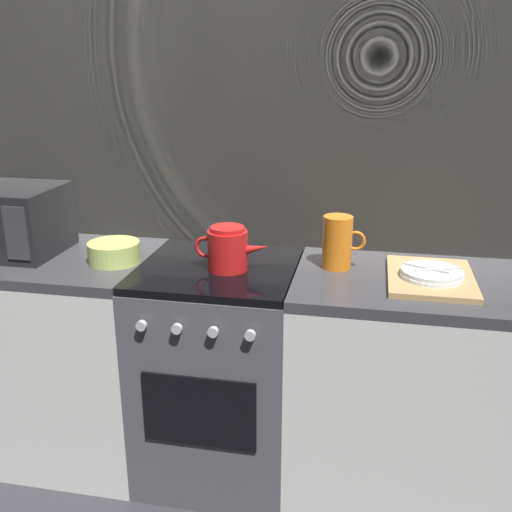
# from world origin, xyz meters

# --- Properties ---
(ground_plane) EXTENTS (8.00, 8.00, 0.00)m
(ground_plane) POSITION_xyz_m (0.00, 0.00, 0.00)
(ground_plane) COLOR #2D2D33
(back_wall) EXTENTS (3.60, 0.05, 2.40)m
(back_wall) POSITION_xyz_m (0.00, 0.32, 1.20)
(back_wall) COLOR #B2AD9E
(back_wall) RESTS_ON ground_plane
(counter_left) EXTENTS (1.20, 0.60, 0.90)m
(counter_left) POSITION_xyz_m (-0.90, 0.00, 0.45)
(counter_left) COLOR silver
(counter_left) RESTS_ON ground_plane
(stove_unit) EXTENTS (0.60, 0.63, 0.90)m
(stove_unit) POSITION_xyz_m (-0.00, -0.00, 0.45)
(stove_unit) COLOR #4C4C51
(stove_unit) RESTS_ON ground_plane
(counter_right) EXTENTS (1.20, 0.60, 0.90)m
(counter_right) POSITION_xyz_m (0.90, 0.00, 0.45)
(counter_right) COLOR silver
(counter_right) RESTS_ON ground_plane
(microwave) EXTENTS (0.46, 0.35, 0.27)m
(microwave) POSITION_xyz_m (-0.90, 0.01, 1.04)
(microwave) COLOR black
(microwave) RESTS_ON counter_left
(kettle) EXTENTS (0.28, 0.15, 0.17)m
(kettle) POSITION_xyz_m (0.05, -0.03, 0.98)
(kettle) COLOR red
(kettle) RESTS_ON stove_unit
(mixing_bowl) EXTENTS (0.20, 0.20, 0.08)m
(mixing_bowl) POSITION_xyz_m (-0.41, -0.03, 0.94)
(mixing_bowl) COLOR #B7D166
(mixing_bowl) RESTS_ON counter_left
(pitcher) EXTENTS (0.16, 0.11, 0.20)m
(pitcher) POSITION_xyz_m (0.45, 0.07, 1.00)
(pitcher) COLOR orange
(pitcher) RESTS_ON counter_right
(dish_pile) EXTENTS (0.30, 0.40, 0.06)m
(dish_pile) POSITION_xyz_m (0.78, -0.01, 0.92)
(dish_pile) COLOR tan
(dish_pile) RESTS_ON counter_right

